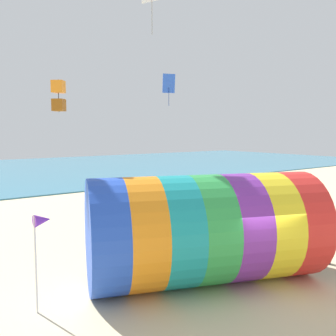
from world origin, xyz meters
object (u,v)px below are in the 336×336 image
Objects in this scene: giant_inflatable_tube at (205,229)px; kite_handler at (328,243)px; kite_blue_diamond at (169,84)px; beach_flag at (42,225)px; kite_orange_box at (59,96)px.

giant_inflatable_tube is 5.20× the size of kite_handler.
kite_blue_diamond reaches higher than beach_flag.
beach_flag is at bearing -141.14° from kite_blue_diamond.
kite_handler is 0.58× the size of beach_flag.
kite_blue_diamond is (5.94, 9.94, 6.14)m from giant_inflatable_tube.
kite_blue_diamond is at bearing 38.86° from beach_flag.
kite_orange_box is 0.60× the size of kite_blue_diamond.
kite_orange_box reaches higher than beach_flag.
giant_inflatable_tube is 7.02× the size of kite_orange_box.
kite_orange_box reaches higher than giant_inflatable_tube.
kite_blue_diamond is at bearing 59.13° from giant_inflatable_tube.
kite_handler is 11.46m from kite_orange_box.
kite_orange_box is at bearing 142.72° from kite_handler.
giant_inflatable_tube reaches higher than kite_handler.
kite_blue_diamond is (9.07, 5.38, 1.64)m from kite_orange_box.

